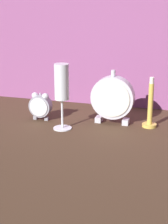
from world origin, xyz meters
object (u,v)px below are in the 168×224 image
object	(u,v)px
alarm_clock_twin_bell	(40,105)
mantel_clock_silver	(113,98)
brass_candlestick	(150,110)
champagne_flute	(62,87)

from	to	relation	value
alarm_clock_twin_bell	mantel_clock_silver	world-z (taller)	mantel_clock_silver
alarm_clock_twin_bell	brass_candlestick	world-z (taller)	brass_candlestick
champagne_flute	brass_candlestick	size ratio (longest dim) A/B	1.28
alarm_clock_twin_bell	mantel_clock_silver	size ratio (longest dim) A/B	0.53
alarm_clock_twin_bell	champagne_flute	size ratio (longest dim) A/B	0.46
alarm_clock_twin_bell	brass_candlestick	bearing A→B (deg)	5.63
brass_candlestick	alarm_clock_twin_bell	bearing A→B (deg)	-174.37
alarm_clock_twin_bell	brass_candlestick	xyz separation A→B (m)	(0.36, 0.04, 0.00)
brass_candlestick	mantel_clock_silver	bearing A→B (deg)	-179.86
mantel_clock_silver	champagne_flute	size ratio (longest dim) A/B	0.86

